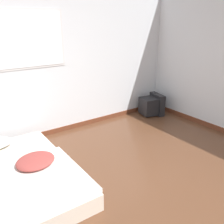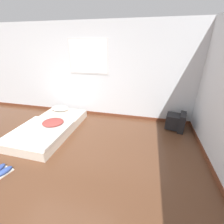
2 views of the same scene
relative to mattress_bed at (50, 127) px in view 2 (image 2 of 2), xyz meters
The scene contains 5 objects.
ground_plane 1.56m from the mattress_bed, 68.58° to the right, with size 20.00×20.00×0.00m, color brown.
wall_back 1.80m from the mattress_bed, 65.59° to the left, with size 8.38×0.08×2.60m.
mattress_bed is the anchor object (origin of this frame).
crt_tv 3.24m from the mattress_bed, 15.64° to the left, with size 0.52×0.49×0.46m.
sneaker_pair 1.40m from the mattress_bed, 91.22° to the right, with size 0.29×0.29×0.10m.
Camera 2 is at (1.72, -1.38, 2.06)m, focal length 24.00 mm.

